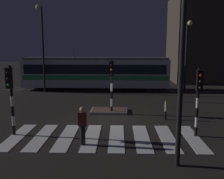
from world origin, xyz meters
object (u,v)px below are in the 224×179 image
Objects in this scene: traffic_light_corner_near_left at (11,90)px; street_lamp_trackside_left at (42,39)px; traffic_light_corner_near_right at (199,92)px; pedestrian_waiting_at_kerb at (82,126)px; bollard_island_edge at (166,110)px; traffic_light_corner_far_right at (180,73)px; street_lamp_trackside_right at (187,48)px; street_lamp_near_kerb at (185,29)px; tram at (96,72)px; traffic_light_median_centre at (112,79)px.

street_lamp_trackside_left reaches higher than traffic_light_corner_near_left.
pedestrian_waiting_at_kerb is (-5.26, -1.23, -1.30)m from traffic_light_corner_near_right.
bollard_island_edge is (7.82, 3.10, -1.68)m from traffic_light_corner_near_left.
street_lamp_trackside_left is at bearing 162.15° from traffic_light_corner_far_right.
street_lamp_trackside_right is at bearing 69.86° from bollard_island_edge.
street_lamp_near_kerb is 7.52m from bollard_island_edge.
bollard_island_edge is (4.28, 4.14, -0.32)m from pedestrian_waiting_at_kerb.
street_lamp_near_kerb reaches higher than tram.
tram is (-7.10, 5.70, -0.52)m from traffic_light_corner_far_right.
street_lamp_near_kerb is 17.69m from tram.
traffic_light_corner_far_right is 11.61m from street_lamp_near_kerb.
traffic_light_corner_near_right is at bearing -96.22° from traffic_light_corner_far_right.
street_lamp_near_kerb reaches higher than traffic_light_corner_near_left.
traffic_light_corner_near_right is 0.23× the size of tram.
traffic_light_corner_near_right is at bearing 1.23° from traffic_light_corner_near_left.
traffic_light_corner_near_right is (-0.85, -7.81, -0.09)m from traffic_light_corner_far_right.
street_lamp_trackside_left is at bearing 100.29° from traffic_light_corner_near_left.
traffic_light_median_centre is 2.02× the size of pedestrian_waiting_at_kerb.
street_lamp_near_kerb is (-1.54, -3.27, 2.63)m from traffic_light_corner_near_right.
traffic_light_corner_near_right is 12.37m from street_lamp_trackside_right.
street_lamp_trackside_right is at bearing 1.58° from street_lamp_trackside_left.
bollard_island_edge is (0.55, 6.18, -4.24)m from street_lamp_near_kerb.
traffic_light_median_centre is (-5.08, -3.75, 0.02)m from traffic_light_corner_far_right.
traffic_light_corner_far_right reaches higher than pedestrian_waiting_at_kerb.
street_lamp_near_kerb is at bearing -115.20° from traffic_light_corner_near_right.
traffic_light_corner_near_left is at bearing -178.77° from traffic_light_corner_near_right.
traffic_light_corner_near_left reaches higher than pedestrian_waiting_at_kerb.
street_lamp_trackside_left is (-10.95, 11.61, 2.78)m from traffic_light_corner_near_right.
traffic_light_median_centre is 0.24× the size of tram.
street_lamp_trackside_right is at bearing 50.33° from traffic_light_median_centre.
traffic_light_corner_near_left is 12.54m from traffic_light_corner_far_right.
street_lamp_trackside_left is 7.13× the size of bollard_island_edge.
street_lamp_trackside_left is 4.63× the size of pedestrian_waiting_at_kerb.
street_lamp_near_kerb is (2.69, -7.33, 2.52)m from traffic_light_median_centre.
tram is (-4.71, 16.78, -3.06)m from street_lamp_near_kerb.
traffic_light_corner_near_right is at bearing 13.13° from pedestrian_waiting_at_kerb.
street_lamp_trackside_left is (-13.29, -0.37, 0.75)m from street_lamp_trackside_right.
traffic_light_median_centre is at bearing -129.67° from street_lamp_trackside_right.
traffic_light_corner_near_left is at bearing -100.60° from tram.
street_lamp_near_kerb reaches higher than traffic_light_corner_far_right.
tram is at bearing 141.23° from traffic_light_corner_far_right.
street_lamp_trackside_left is at bearing -158.04° from tram.
traffic_light_corner_far_right is 0.99× the size of traffic_light_median_centre.
street_lamp_trackside_left is at bearing 133.33° from traffic_light_corner_near_right.
street_lamp_trackside_right is at bearing 47.50° from traffic_light_corner_near_left.
traffic_light_corner_near_right is 4.47m from street_lamp_near_kerb.
traffic_light_median_centre reaches higher than bollard_island_edge.
street_lamp_trackside_left is (-9.41, 14.88, 0.15)m from street_lamp_near_kerb.
traffic_light_corner_far_right is (9.66, 8.00, 0.02)m from traffic_light_corner_near_left.
traffic_light_corner_far_right reaches higher than traffic_light_corner_near_right.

